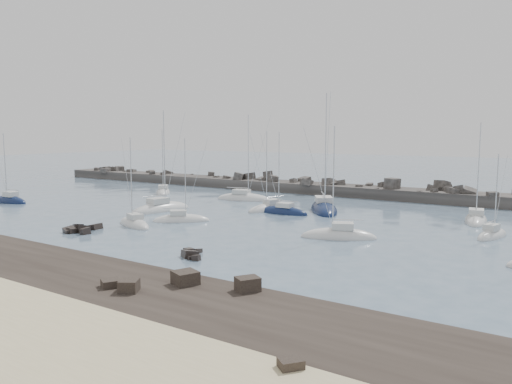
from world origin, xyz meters
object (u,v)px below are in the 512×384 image
(sailboat_2, at_px, (10,201))
(sailboat_3, at_px, (161,210))
(sailboat_6, at_px, (270,209))
(sailboat_10, at_px, (476,221))
(sailboat_1, at_px, (163,193))
(sailboat_9, at_px, (339,237))
(sailboat_8, at_px, (324,210))
(sailboat_4, at_px, (244,199))
(sailboat_7, at_px, (181,220))
(sailboat_13, at_px, (283,212))
(sailboat_12, at_px, (492,236))
(sailboat_5, at_px, (134,224))

(sailboat_2, xyz_separation_m, sailboat_3, (26.31, 7.01, -0.00))
(sailboat_6, bearing_deg, sailboat_10, 13.67)
(sailboat_1, relative_size, sailboat_9, 0.99)
(sailboat_2, bearing_deg, sailboat_1, 62.17)
(sailboat_6, relative_size, sailboat_10, 0.92)
(sailboat_6, xyz_separation_m, sailboat_10, (26.32, 6.40, 0.00))
(sailboat_8, bearing_deg, sailboat_4, 168.88)
(sailboat_1, bearing_deg, sailboat_8, -4.39)
(sailboat_9, bearing_deg, sailboat_7, -175.39)
(sailboat_9, xyz_separation_m, sailboat_10, (10.25, 18.47, -0.00))
(sailboat_4, xyz_separation_m, sailboat_6, (9.49, -7.09, 0.00))
(sailboat_9, bearing_deg, sailboat_2, -175.97)
(sailboat_13, bearing_deg, sailboat_6, 156.75)
(sailboat_2, height_order, sailboat_4, sailboat_4)
(sailboat_8, bearing_deg, sailboat_9, -59.41)
(sailboat_1, distance_m, sailboat_7, 30.36)
(sailboat_4, bearing_deg, sailboat_6, -36.76)
(sailboat_7, xyz_separation_m, sailboat_13, (7.39, 12.52, 0.00))
(sailboat_8, bearing_deg, sailboat_12, -16.12)
(sailboat_8, bearing_deg, sailboat_5, -121.39)
(sailboat_4, xyz_separation_m, sailboat_8, (16.10, -3.17, 0.01))
(sailboat_10, bearing_deg, sailboat_12, -70.77)
(sailboat_3, relative_size, sailboat_5, 1.34)
(sailboat_2, height_order, sailboat_6, sailboat_6)
(sailboat_2, xyz_separation_m, sailboat_12, (68.54, 13.26, -0.02))
(sailboat_6, bearing_deg, sailboat_2, -157.79)
(sailboat_4, bearing_deg, sailboat_10, -1.09)
(sailboat_2, distance_m, sailboat_5, 31.85)
(sailboat_2, relative_size, sailboat_13, 1.00)
(sailboat_2, relative_size, sailboat_3, 0.78)
(sailboat_10, bearing_deg, sailboat_1, 179.88)
(sailboat_7, height_order, sailboat_9, sailboat_9)
(sailboat_6, bearing_deg, sailboat_12, -5.22)
(sailboat_5, bearing_deg, sailboat_9, 16.39)
(sailboat_4, relative_size, sailboat_8, 0.85)
(sailboat_7, bearing_deg, sailboat_5, -118.04)
(sailboat_5, distance_m, sailboat_13, 20.45)
(sailboat_6, height_order, sailboat_12, sailboat_6)
(sailboat_1, distance_m, sailboat_12, 57.43)
(sailboat_12, bearing_deg, sailboat_3, -171.59)
(sailboat_3, relative_size, sailboat_12, 1.58)
(sailboat_3, bearing_deg, sailboat_4, 78.51)
(sailboat_2, xyz_separation_m, sailboat_10, (65.37, 22.35, -0.02))
(sailboat_4, height_order, sailboat_6, sailboat_4)
(sailboat_13, bearing_deg, sailboat_5, -119.81)
(sailboat_3, relative_size, sailboat_7, 1.36)
(sailboat_13, bearing_deg, sailboat_1, 165.56)
(sailboat_7, distance_m, sailboat_12, 35.80)
(sailboat_7, relative_size, sailboat_12, 1.16)
(sailboat_6, xyz_separation_m, sailboat_7, (-4.56, -13.73, -0.01))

